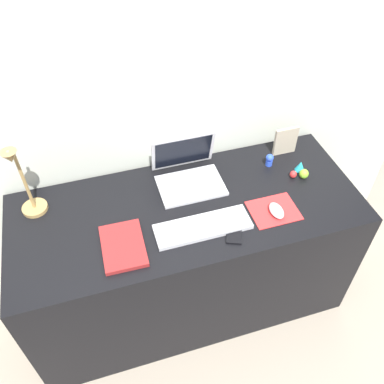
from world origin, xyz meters
TOP-DOWN VIEW (x-y plane):
  - ground_plane at (0.00, 0.00)m, footprint 6.00×6.00m
  - back_wall at (0.00, 0.36)m, footprint 2.77×0.05m
  - desk at (0.00, 0.00)m, footprint 1.57×0.64m
  - laptop at (0.05, 0.18)m, footprint 0.30×0.26m
  - keyboard at (0.03, -0.14)m, footprint 0.41×0.13m
  - mousepad at (0.36, -0.13)m, footprint 0.21×0.17m
  - mouse at (0.36, -0.15)m, footprint 0.06×0.10m
  - cell_phone at (0.15, -0.19)m, footprint 0.11×0.14m
  - desk_lamp at (-0.65, 0.16)m, footprint 0.11×0.15m
  - notebook_pad at (-0.31, -0.14)m, footprint 0.18×0.24m
  - picture_frame at (0.57, 0.22)m, footprint 0.12×0.02m
  - toy_figurine_lime at (0.58, 0.02)m, footprint 0.04×0.04m
  - toy_figurine_blue at (0.46, 0.15)m, footprint 0.04×0.04m
  - toy_figurine_cyan at (0.59, 0.08)m, footprint 0.05×0.05m
  - toy_figurine_red at (0.54, 0.04)m, footprint 0.03×0.03m

SIDE VIEW (x-z plane):
  - ground_plane at x=0.00m, z-range 0.00..0.00m
  - desk at x=0.00m, z-range 0.00..0.74m
  - mousepad at x=0.36m, z-range 0.74..0.74m
  - cell_phone at x=0.15m, z-range 0.74..0.75m
  - keyboard at x=0.03m, z-range 0.74..0.76m
  - notebook_pad at x=-0.31m, z-range 0.74..0.76m
  - toy_figurine_red at x=0.54m, z-range 0.74..0.78m
  - mouse at x=0.36m, z-range 0.74..0.78m
  - toy_figurine_lime at x=0.58m, z-range 0.74..0.79m
  - toy_figurine_cyan at x=0.59m, z-range 0.74..0.79m
  - toy_figurine_blue at x=0.46m, z-range 0.74..0.81m
  - back_wall at x=0.00m, z-range 0.00..1.57m
  - laptop at x=0.05m, z-range 0.69..0.90m
  - picture_frame at x=0.57m, z-range 0.74..0.89m
  - desk_lamp at x=-0.65m, z-range 0.73..1.12m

